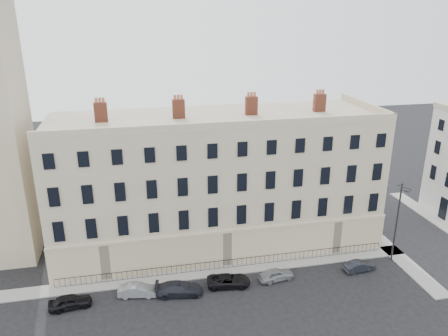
{
  "coord_description": "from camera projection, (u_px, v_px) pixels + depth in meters",
  "views": [
    {
      "loc": [
        -14.73,
        -33.71,
        25.65
      ],
      "look_at": [
        -5.49,
        10.0,
        9.69
      ],
      "focal_mm": 35.0,
      "sensor_mm": 36.0,
      "label": 1
    }
  ],
  "objects": [
    {
      "name": "ground",
      "position": [
        300.0,
        291.0,
        42.56
      ],
      "size": [
        160.0,
        160.0,
        0.0
      ],
      "primitive_type": "plane",
      "color": "black",
      "rests_on": "ground"
    },
    {
      "name": "car_b",
      "position": [
        138.0,
        290.0,
        41.69
      ],
      "size": [
        3.9,
        1.89,
        1.23
      ],
      "primitive_type": "imported",
      "rotation": [
        0.0,
        0.0,
        1.41
      ],
      "color": "gray",
      "rests_on": "ground"
    },
    {
      "name": "pavement_east_return",
      "position": [
        378.0,
        238.0,
        52.44
      ],
      "size": [
        2.0,
        24.0,
        0.12
      ],
      "primitive_type": "cube",
      "color": "gray",
      "rests_on": "ground"
    },
    {
      "name": "pavement_adjacent",
      "position": [
        440.0,
        223.0,
        56.23
      ],
      "size": [
        2.0,
        20.0,
        0.12
      ],
      "primitive_type": "cube",
      "color": "gray",
      "rests_on": "ground"
    },
    {
      "name": "car_d",
      "position": [
        229.0,
        281.0,
        43.22
      ],
      "size": [
        4.48,
        2.45,
        1.19
      ],
      "primitive_type": "imported",
      "rotation": [
        0.0,
        0.0,
        1.46
      ],
      "color": "black",
      "rests_on": "ground"
    },
    {
      "name": "car_f",
      "position": [
        359.0,
        266.0,
        45.74
      ],
      "size": [
        3.51,
        1.53,
        1.12
      ],
      "primitive_type": "imported",
      "rotation": [
        0.0,
        0.0,
        1.67
      ],
      "color": "black",
      "rests_on": "ground"
    },
    {
      "name": "railings",
      "position": [
        228.0,
        264.0,
        46.18
      ],
      "size": [
        35.0,
        0.04,
        0.96
      ],
      "color": "black",
      "rests_on": "ground"
    },
    {
      "name": "car_c",
      "position": [
        179.0,
        289.0,
        41.84
      ],
      "size": [
        4.74,
        2.43,
        1.32
      ],
      "primitive_type": "imported",
      "rotation": [
        0.0,
        0.0,
        1.44
      ],
      "color": "#1F212A",
      "rests_on": "ground"
    },
    {
      "name": "car_a",
      "position": [
        70.0,
        302.0,
        39.98
      ],
      "size": [
        3.97,
        2.0,
        1.3
      ],
      "primitive_type": "imported",
      "rotation": [
        0.0,
        0.0,
        1.7
      ],
      "color": "black",
      "rests_on": "ground"
    },
    {
      "name": "terrace",
      "position": [
        216.0,
        181.0,
        49.9
      ],
      "size": [
        36.22,
        12.22,
        17.0
      ],
      "color": "tan",
      "rests_on": "ground"
    },
    {
      "name": "pavement_terrace",
      "position": [
        191.0,
        274.0,
        45.19
      ],
      "size": [
        48.0,
        2.0,
        0.12
      ],
      "primitive_type": "cube",
      "color": "gray",
      "rests_on": "ground"
    },
    {
      "name": "streetlamp",
      "position": [
        397.0,
        219.0,
        46.13
      ],
      "size": [
        0.74,
        1.9,
        9.05
      ],
      "rotation": [
        0.0,
        0.0,
        0.3
      ],
      "color": "#29292E",
      "rests_on": "ground"
    },
    {
      "name": "car_e",
      "position": [
        276.0,
        274.0,
        44.18
      ],
      "size": [
        3.81,
        1.94,
        1.24
      ],
      "primitive_type": "imported",
      "rotation": [
        0.0,
        0.0,
        1.7
      ],
      "color": "gray",
      "rests_on": "ground"
    }
  ]
}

